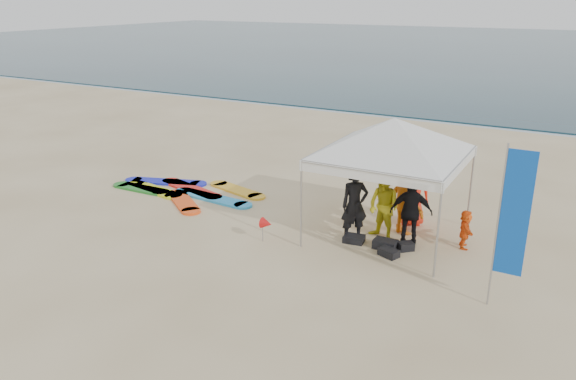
{
  "coord_description": "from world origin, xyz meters",
  "views": [
    {
      "loc": [
        6.71,
        -9.01,
        5.83
      ],
      "look_at": [
        0.31,
        2.6,
        1.2
      ],
      "focal_mm": 35.0,
      "sensor_mm": 36.0,
      "label": 1
    }
  ],
  "objects_px": {
    "person_black_a": "(355,205)",
    "feather_flag": "(513,216)",
    "person_orange_a": "(406,198)",
    "person_black_b": "(411,212)",
    "surfboard_spread": "(184,191)",
    "person_orange_b": "(413,193)",
    "canopy_tent": "(394,118)",
    "person_yellow": "(384,207)",
    "person_seated": "(465,229)",
    "marker_pennant": "(267,224)"
  },
  "relations": [
    {
      "from": "person_black_b",
      "to": "person_orange_a",
      "type": "bearing_deg",
      "value": -78.71
    },
    {
      "from": "person_black_b",
      "to": "canopy_tent",
      "type": "xyz_separation_m",
      "value": [
        -0.65,
        0.27,
        2.18
      ]
    },
    {
      "from": "person_orange_a",
      "to": "marker_pennant",
      "type": "xyz_separation_m",
      "value": [
        -2.81,
        -2.2,
        -0.46
      ]
    },
    {
      "from": "canopy_tent",
      "to": "feather_flag",
      "type": "height_order",
      "value": "canopy_tent"
    },
    {
      "from": "canopy_tent",
      "to": "person_yellow",
      "type": "bearing_deg",
      "value": -100.6
    },
    {
      "from": "canopy_tent",
      "to": "surfboard_spread",
      "type": "distance_m",
      "value": 7.32
    },
    {
      "from": "person_orange_a",
      "to": "person_seated",
      "type": "bearing_deg",
      "value": -151.09
    },
    {
      "from": "person_black_a",
      "to": "person_orange_b",
      "type": "relative_size",
      "value": 1.06
    },
    {
      "from": "person_orange_b",
      "to": "feather_flag",
      "type": "bearing_deg",
      "value": 107.61
    },
    {
      "from": "person_orange_a",
      "to": "canopy_tent",
      "type": "height_order",
      "value": "canopy_tent"
    },
    {
      "from": "person_black_a",
      "to": "person_orange_a",
      "type": "bearing_deg",
      "value": 4.44
    },
    {
      "from": "feather_flag",
      "to": "surfboard_spread",
      "type": "distance_m",
      "value": 10.27
    },
    {
      "from": "person_seated",
      "to": "canopy_tent",
      "type": "xyz_separation_m",
      "value": [
        -1.86,
        -0.22,
        2.56
      ]
    },
    {
      "from": "person_orange_b",
      "to": "person_seated",
      "type": "xyz_separation_m",
      "value": [
        1.57,
        -0.81,
        -0.41
      ]
    },
    {
      "from": "person_orange_b",
      "to": "person_black_a",
      "type": "bearing_deg",
      "value": 37.98
    },
    {
      "from": "person_black_a",
      "to": "person_black_b",
      "type": "relative_size",
      "value": 1.09
    },
    {
      "from": "person_orange_b",
      "to": "surfboard_spread",
      "type": "height_order",
      "value": "person_orange_b"
    },
    {
      "from": "person_yellow",
      "to": "person_orange_a",
      "type": "bearing_deg",
      "value": 81.16
    },
    {
      "from": "person_orange_a",
      "to": "feather_flag",
      "type": "xyz_separation_m",
      "value": [
        2.8,
        -2.63,
        0.99
      ]
    },
    {
      "from": "person_black_a",
      "to": "feather_flag",
      "type": "xyz_separation_m",
      "value": [
        3.77,
        -1.57,
        1.0
      ]
    },
    {
      "from": "person_black_b",
      "to": "canopy_tent",
      "type": "height_order",
      "value": "canopy_tent"
    },
    {
      "from": "person_black_a",
      "to": "person_orange_a",
      "type": "xyz_separation_m",
      "value": [
        0.98,
        1.05,
        0.01
      ]
    },
    {
      "from": "person_black_b",
      "to": "person_black_a",
      "type": "bearing_deg",
      "value": 1.69
    },
    {
      "from": "person_yellow",
      "to": "person_orange_a",
      "type": "distance_m",
      "value": 0.74
    },
    {
      "from": "person_black_a",
      "to": "canopy_tent",
      "type": "xyz_separation_m",
      "value": [
        0.65,
        0.68,
        2.1
      ]
    },
    {
      "from": "feather_flag",
      "to": "marker_pennant",
      "type": "distance_m",
      "value": 5.81
    },
    {
      "from": "person_yellow",
      "to": "person_orange_b",
      "type": "bearing_deg",
      "value": 96.74
    },
    {
      "from": "feather_flag",
      "to": "person_black_a",
      "type": "bearing_deg",
      "value": 157.36
    },
    {
      "from": "person_yellow",
      "to": "person_seated",
      "type": "relative_size",
      "value": 1.8
    },
    {
      "from": "person_orange_b",
      "to": "person_black_b",
      "type": "bearing_deg",
      "value": 82.28
    },
    {
      "from": "person_seated",
      "to": "surfboard_spread",
      "type": "height_order",
      "value": "person_seated"
    },
    {
      "from": "person_orange_a",
      "to": "person_orange_b",
      "type": "bearing_deg",
      "value": -52.85
    },
    {
      "from": "person_black_a",
      "to": "person_yellow",
      "type": "xyz_separation_m",
      "value": [
        0.6,
        0.42,
        -0.07
      ]
    },
    {
      "from": "person_orange_a",
      "to": "person_seated",
      "type": "relative_size",
      "value": 1.98
    },
    {
      "from": "person_orange_b",
      "to": "canopy_tent",
      "type": "bearing_deg",
      "value": 51.05
    },
    {
      "from": "person_yellow",
      "to": "surfboard_spread",
      "type": "bearing_deg",
      "value": -162.02
    },
    {
      "from": "person_black_b",
      "to": "person_orange_b",
      "type": "height_order",
      "value": "person_orange_b"
    },
    {
      "from": "person_seated",
      "to": "feather_flag",
      "type": "height_order",
      "value": "feather_flag"
    },
    {
      "from": "person_black_a",
      "to": "surfboard_spread",
      "type": "height_order",
      "value": "person_black_a"
    },
    {
      "from": "person_yellow",
      "to": "canopy_tent",
      "type": "distance_m",
      "value": 2.19
    },
    {
      "from": "person_orange_b",
      "to": "surfboard_spread",
      "type": "distance_m",
      "value": 7.07
    },
    {
      "from": "person_orange_b",
      "to": "marker_pennant",
      "type": "xyz_separation_m",
      "value": [
        -2.78,
        -2.86,
        -0.39
      ]
    },
    {
      "from": "person_black_a",
      "to": "person_black_b",
      "type": "xyz_separation_m",
      "value": [
        1.3,
        0.41,
        -0.08
      ]
    },
    {
      "from": "person_black_a",
      "to": "feather_flag",
      "type": "bearing_deg",
      "value": -65.42
    },
    {
      "from": "person_black_b",
      "to": "surfboard_spread",
      "type": "distance_m",
      "value": 7.39
    },
    {
      "from": "person_black_b",
      "to": "canopy_tent",
      "type": "bearing_deg",
      "value": -38.34
    },
    {
      "from": "person_black_b",
      "to": "person_seated",
      "type": "xyz_separation_m",
      "value": [
        1.21,
        0.5,
        -0.38
      ]
    },
    {
      "from": "person_orange_a",
      "to": "person_black_b",
      "type": "height_order",
      "value": "person_orange_a"
    },
    {
      "from": "person_black_b",
      "to": "person_orange_b",
      "type": "xyz_separation_m",
      "value": [
        -0.36,
        1.31,
        0.02
      ]
    },
    {
      "from": "person_black_b",
      "to": "feather_flag",
      "type": "height_order",
      "value": "feather_flag"
    }
  ]
}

